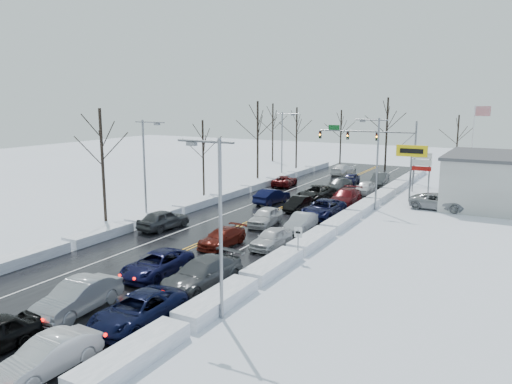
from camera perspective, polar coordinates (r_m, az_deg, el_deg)
The scene contains 45 objects.
ground at distance 44.56m, azimuth -0.67°, elevation -3.41°, with size 160.00×160.00×0.00m, color silver.
road_surface at distance 46.26m, azimuth 0.55°, elevation -2.88°, with size 14.00×84.00×0.01m, color black.
snow_bank_left at distance 50.20m, azimuth -7.13°, elevation -1.89°, with size 1.58×72.00×0.75m, color white.
snow_bank_right at distance 43.30m, azimuth 9.47°, elevation -3.97°, with size 1.58×72.00×0.75m, color white.
traffic_signal_mast at distance 68.22m, azimuth 13.59°, elevation 5.85°, with size 13.28×0.39×8.00m.
tires_plus_sign at distance 55.02m, azimuth 17.36°, elevation 4.08°, with size 3.20×0.34×6.00m.
used_vehicles_sign at distance 61.08m, azimuth 18.41°, elevation 3.04°, with size 2.20×0.22×4.65m.
speed_limit_sign at distance 33.66m, azimuth 4.84°, elevation -5.23°, with size 0.55×0.09×2.35m.
flagpole at distance 68.11m, azimuth 23.66°, elevation 5.63°, with size 1.87×1.20×10.00m.
streetlight_se at distance 24.16m, azimuth -4.49°, elevation -2.55°, with size 3.20×0.25×9.00m.
streetlight_ne at distance 49.69m, azimuth 13.49°, elevation 3.98°, with size 3.20×0.25×9.00m.
streetlight_sw at distance 45.11m, azimuth -12.47°, elevation 3.38°, with size 3.20×0.25×9.00m.
streetlight_nw at distance 68.58m, azimuth 3.14°, elevation 6.01°, with size 3.20×0.25×9.00m.
tree_left_b at distance 45.69m, azimuth -17.25°, elevation 5.36°, with size 4.00×4.00×10.00m.
tree_left_c at distance 55.81m, azimuth -6.08°, elevation 5.56°, with size 3.40×3.40×8.50m.
tree_left_d at distance 67.99m, azimuth 0.19°, elevation 7.70°, with size 4.20×4.20×10.50m.
tree_left_e at distance 78.60m, azimuth 4.67°, elevation 7.55°, with size 3.80×3.80×9.50m.
tree_far_a at distance 87.09m, azimuth 1.93°, elevation 8.11°, with size 4.00×4.00×10.00m.
tree_far_b at distance 83.36m, azimuth 9.69°, elevation 7.37°, with size 3.60×3.60×9.00m.
tree_far_c at distance 79.09m, azimuth 14.77°, elevation 8.02°, with size 4.40×4.40×11.00m.
tree_far_d at distance 78.85m, azimuth 22.08°, elevation 6.31°, with size 3.40×3.40×8.50m.
queued_car_1 at distance 27.89m, azimuth -19.58°, elevation -12.81°, with size 1.77×5.06×1.67m, color gray.
queued_car_2 at distance 31.98m, azimuth -11.22°, elevation -9.33°, with size 2.43×5.27×1.46m, color black.
queued_car_3 at distance 37.40m, azimuth -3.89°, elevation -6.19°, with size 1.85×4.56×1.32m, color #50110A.
queued_car_4 at distance 43.26m, azimuth 1.07°, elevation -3.84°, with size 1.86×4.63×1.58m, color silver.
queued_car_5 at distance 49.10m, azimuth 4.87°, elevation -2.13°, with size 1.48×4.24×1.40m, color black.
queued_car_6 at distance 54.16m, azimuth 6.86°, elevation -0.96°, with size 2.65×5.76×1.60m, color black.
queued_car_7 at distance 59.96m, azimuth 9.38°, elevation 0.10°, with size 2.12×5.22×1.52m, color #3C3F40.
queued_car_8 at distance 65.19m, azimuth 10.79°, elevation 0.90°, with size 1.63×4.04×1.38m, color black.
queued_car_9 at distance 22.79m, azimuth -22.52°, elevation -18.54°, with size 1.54×4.42×1.46m, color silver.
queued_car_10 at distance 25.74m, azimuth -13.25°, elevation -14.49°, with size 2.48×5.38×1.50m, color black.
queued_car_11 at distance 29.70m, azimuth -6.14°, elevation -10.77°, with size 2.35×5.79×1.68m, color #414346.
queued_car_12 at distance 36.92m, azimuth 1.75°, elevation -6.39°, with size 1.73×4.30×1.46m, color silver.
queued_car_13 at distance 41.82m, azimuth 5.18°, elevation -4.39°, with size 1.50×4.31×1.42m, color #A3A6AB.
queued_car_14 at distance 46.66m, azimuth 7.69°, elevation -2.86°, with size 2.68×5.81×1.62m, color black.
queued_car_15 at distance 52.24m, azimuth 10.13°, elevation -1.48°, with size 2.33×5.72×1.66m, color #4D0A0E.
queued_car_16 at distance 58.91m, azimuth 12.35°, elevation -0.19°, with size 1.72×4.28×1.46m, color silver.
queued_car_17 at distance 64.87m, azimuth 13.94°, elevation 0.72°, with size 1.68×4.83×1.59m, color #3C3F41.
oncoming_car_0 at distance 52.23m, azimuth 1.82°, elevation -1.32°, with size 1.66×4.76×1.57m, color black.
oncoming_car_1 at distance 62.67m, azimuth 3.30°, elevation 0.68°, with size 2.22×4.81×1.34m, color #4A090B.
oncoming_car_2 at distance 72.79m, azimuth 9.92°, elevation 1.93°, with size 2.20×5.42×1.57m, color silver.
oncoming_car_3 at distance 42.85m, azimuth -10.48°, elevation -4.16°, with size 1.96×4.88×1.66m, color #383A3D.
parked_car_0 at distance 52.57m, azimuth 20.18°, elevation -1.90°, with size 2.63×5.70×1.58m, color gray.
parked_car_1 at distance 53.51m, azimuth 23.42°, elevation -1.91°, with size 1.95×4.81×1.40m, color #3D3F42.
parked_car_2 at distance 60.14m, azimuth 22.23°, elevation -0.52°, with size 2.02×5.03×1.71m, color black.
Camera 1 is at (21.22, -37.66, 10.80)m, focal length 35.00 mm.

